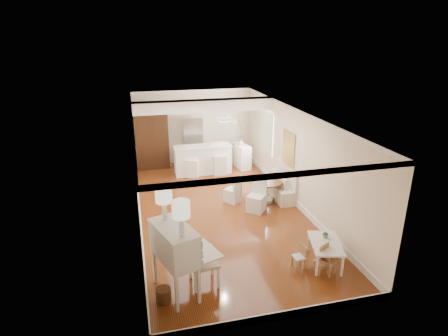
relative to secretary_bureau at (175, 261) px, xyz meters
name	(u,v)px	position (x,y,z in m)	size (l,w,h in m)	color
room	(219,141)	(1.70, 3.61, 1.26)	(9.00, 9.04, 2.82)	brown
secretary_bureau	(175,261)	(0.00, 0.00, 0.00)	(1.13, 1.15, 1.44)	silver
gustavian_armchair	(204,261)	(0.58, 0.14, -0.21)	(0.59, 0.59, 1.03)	silver
wicker_basket	(163,295)	(-0.27, -0.21, -0.58)	(0.29, 0.29, 0.29)	brown
kids_table	(325,253)	(3.28, 0.20, -0.46)	(0.62, 1.03, 0.51)	silver
kids_chair_a	(322,262)	(3.04, -0.10, -0.47)	(0.25, 0.25, 0.51)	tan
kids_chair_b	(299,257)	(2.67, 0.21, -0.46)	(0.25, 0.25, 0.51)	#A67E4B
kids_chair_c	(329,260)	(3.18, -0.14, -0.40)	(0.31, 0.31, 0.63)	#A3764A
banquette	(280,182)	(3.65, 3.79, -0.23)	(0.52, 1.60, 0.98)	silver
dining_table	(266,191)	(3.15, 3.58, -0.39)	(0.96, 0.96, 0.66)	#4E2C19
slip_chair_near	(256,196)	(2.65, 3.01, -0.25)	(0.45, 0.47, 0.95)	silver
slip_chair_far	(233,189)	(2.17, 3.78, -0.31)	(0.39, 0.41, 0.82)	silver
breakfast_counter	(203,160)	(1.76, 6.39, -0.21)	(2.05, 0.65, 1.03)	white
bar_stool_left	(193,162)	(1.37, 6.18, -0.21)	(0.41, 0.41, 1.02)	white
bar_stool_right	(219,159)	(2.31, 6.19, -0.15)	(0.46, 0.46, 1.14)	silver
pantry_cabinet	(152,138)	(0.06, 7.47, 0.43)	(1.20, 0.60, 2.30)	#381E11
fridge	(203,141)	(1.96, 7.44, 0.18)	(0.75, 0.65, 1.80)	silver
sideboard	(241,156)	(3.29, 6.67, -0.28)	(0.41, 0.92, 0.88)	white
pencil_cup	(325,236)	(3.37, 0.40, -0.16)	(0.13, 0.13, 0.10)	#5EA261
branch_vase	(241,142)	(3.26, 6.67, 0.26)	(0.19, 0.19, 0.19)	silver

